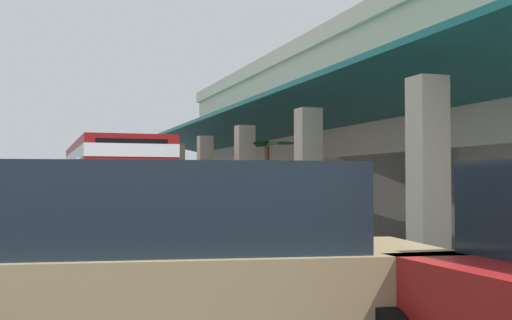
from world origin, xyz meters
name	(u,v)px	position (x,y,z in m)	size (l,w,h in m)	color
ground	(347,233)	(0.00, 8.00, 0.00)	(120.00, 120.00, 0.00)	#262628
curb_strip	(197,230)	(-2.17, 3.15, 0.06)	(37.92, 0.50, 0.12)	#9E998E
plaza_building	(430,137)	(-2.17, 12.77, 3.59)	(31.90, 14.98, 7.17)	beige
transit_bus	(110,180)	(-2.65, 0.17, 1.85)	(11.21, 2.86, 3.34)	maroon
parked_suv_tan	(181,265)	(14.80, -1.02, 1.02)	(3.16, 5.03, 1.97)	#9E845B
pedestrian	(253,225)	(8.51, 1.74, 0.94)	(0.52, 0.51, 1.67)	#38383D
potted_palm	(267,215)	(1.16, 4.63, 0.74)	(1.88, 1.58, 3.16)	brown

